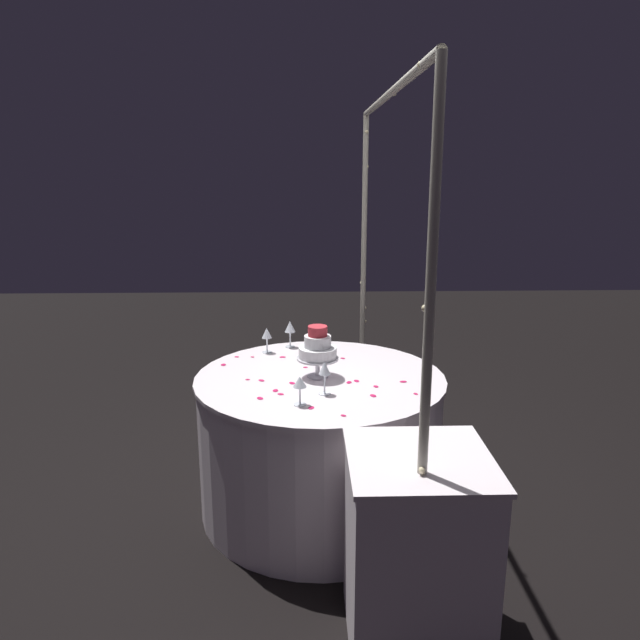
# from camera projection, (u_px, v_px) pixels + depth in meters

# --- Properties ---
(ground_plane) EXTENTS (12.00, 12.00, 0.00)m
(ground_plane) POSITION_uv_depth(u_px,v_px,m) (320.00, 506.00, 3.37)
(ground_plane) COLOR black
(decorative_arch) EXTENTS (2.24, 0.06, 2.21)m
(decorative_arch) POSITION_uv_depth(u_px,v_px,m) (386.00, 248.00, 3.02)
(decorative_arch) COLOR #B7B29E
(decorative_arch) RESTS_ON ground
(main_table) EXTENTS (1.33, 1.33, 0.77)m
(main_table) POSITION_uv_depth(u_px,v_px,m) (320.00, 443.00, 3.27)
(main_table) COLOR white
(main_table) RESTS_ON ground
(side_table) EXTENTS (0.55, 0.55, 0.80)m
(side_table) POSITION_uv_depth(u_px,v_px,m) (416.00, 549.00, 2.34)
(side_table) COLOR white
(side_table) RESTS_ON ground
(tiered_cake) EXTENTS (0.22, 0.22, 0.28)m
(tiered_cake) POSITION_uv_depth(u_px,v_px,m) (318.00, 348.00, 3.12)
(tiered_cake) COLOR silver
(tiered_cake) RESTS_ON main_table
(wine_glass_0) EXTENTS (0.06, 0.06, 0.15)m
(wine_glass_0) POSITION_uv_depth(u_px,v_px,m) (267.00, 334.00, 3.55)
(wine_glass_0) COLOR silver
(wine_glass_0) RESTS_ON main_table
(wine_glass_1) EXTENTS (0.06, 0.06, 0.17)m
(wine_glass_1) POSITION_uv_depth(u_px,v_px,m) (325.00, 370.00, 2.89)
(wine_glass_1) COLOR silver
(wine_glass_1) RESTS_ON main_table
(wine_glass_2) EXTENTS (0.07, 0.07, 0.17)m
(wine_glass_2) POSITION_uv_depth(u_px,v_px,m) (290.00, 328.00, 3.66)
(wine_glass_2) COLOR silver
(wine_glass_2) RESTS_ON main_table
(wine_glass_3) EXTENTS (0.06, 0.06, 0.14)m
(wine_glass_3) POSITION_uv_depth(u_px,v_px,m) (300.00, 383.00, 2.76)
(wine_glass_3) COLOR silver
(wine_glass_3) RESTS_ON main_table
(rose_petal_0) EXTENTS (0.02, 0.02, 0.00)m
(rose_petal_0) POSITION_uv_depth(u_px,v_px,m) (248.00, 380.00, 3.12)
(rose_petal_0) COLOR #C61951
(rose_petal_0) RESTS_ON main_table
(rose_petal_1) EXTENTS (0.04, 0.03, 0.00)m
(rose_petal_1) POSITION_uv_depth(u_px,v_px,m) (223.00, 365.00, 3.35)
(rose_petal_1) COLOR #C61951
(rose_petal_1) RESTS_ON main_table
(rose_petal_2) EXTENTS (0.03, 0.04, 0.00)m
(rose_petal_2) POSITION_uv_depth(u_px,v_px,m) (283.00, 357.00, 3.49)
(rose_petal_2) COLOR #C61951
(rose_petal_2) RESTS_ON main_table
(rose_petal_3) EXTENTS (0.03, 0.03, 0.00)m
(rose_petal_3) POSITION_uv_depth(u_px,v_px,m) (343.00, 415.00, 2.67)
(rose_petal_3) COLOR #C61951
(rose_petal_3) RESTS_ON main_table
(rose_petal_4) EXTENTS (0.02, 0.03, 0.00)m
(rose_petal_4) POSITION_uv_depth(u_px,v_px,m) (252.00, 357.00, 3.49)
(rose_petal_4) COLOR #C61951
(rose_petal_4) RESTS_ON main_table
(rose_petal_5) EXTENTS (0.05, 0.04, 0.00)m
(rose_petal_5) POSITION_uv_depth(u_px,v_px,m) (292.00, 383.00, 3.07)
(rose_petal_5) COLOR #C61951
(rose_petal_5) RESTS_ON main_table
(rose_petal_6) EXTENTS (0.03, 0.04, 0.00)m
(rose_petal_6) POSITION_uv_depth(u_px,v_px,m) (281.00, 394.00, 2.92)
(rose_petal_6) COLOR #C61951
(rose_petal_6) RESTS_ON main_table
(rose_petal_7) EXTENTS (0.03, 0.04, 0.00)m
(rose_petal_7) POSITION_uv_depth(u_px,v_px,m) (343.00, 358.00, 3.47)
(rose_petal_7) COLOR #C61951
(rose_petal_7) RESTS_ON main_table
(rose_petal_8) EXTENTS (0.03, 0.03, 0.00)m
(rose_petal_8) POSITION_uv_depth(u_px,v_px,m) (237.00, 357.00, 3.49)
(rose_petal_8) COLOR #C61951
(rose_petal_8) RESTS_ON main_table
(rose_petal_9) EXTENTS (0.04, 0.03, 0.00)m
(rose_petal_9) POSITION_uv_depth(u_px,v_px,m) (275.00, 390.00, 2.97)
(rose_petal_9) COLOR #C61951
(rose_petal_9) RESTS_ON main_table
(rose_petal_10) EXTENTS (0.02, 0.03, 0.00)m
(rose_petal_10) POSITION_uv_depth(u_px,v_px,m) (428.00, 389.00, 2.99)
(rose_petal_10) COLOR #C61951
(rose_petal_10) RESTS_ON main_table
(rose_petal_11) EXTENTS (0.04, 0.04, 0.00)m
(rose_petal_11) POSITION_uv_depth(u_px,v_px,m) (261.00, 380.00, 3.11)
(rose_petal_11) COLOR #C61951
(rose_petal_11) RESTS_ON main_table
(rose_petal_12) EXTENTS (0.05, 0.04, 0.00)m
(rose_petal_12) POSITION_uv_depth(u_px,v_px,m) (373.00, 396.00, 2.90)
(rose_petal_12) COLOR #C61951
(rose_petal_12) RESTS_ON main_table
(rose_petal_13) EXTENTS (0.04, 0.03, 0.00)m
(rose_petal_13) POSITION_uv_depth(u_px,v_px,m) (376.00, 386.00, 3.02)
(rose_petal_13) COLOR #C61951
(rose_petal_13) RESTS_ON main_table
(rose_petal_14) EXTENTS (0.03, 0.03, 0.00)m
(rose_petal_14) POSITION_uv_depth(u_px,v_px,m) (416.00, 394.00, 2.92)
(rose_petal_14) COLOR #C61951
(rose_petal_14) RESTS_ON main_table
(rose_petal_15) EXTENTS (0.04, 0.04, 0.00)m
(rose_petal_15) POSITION_uv_depth(u_px,v_px,m) (349.00, 382.00, 3.08)
(rose_petal_15) COLOR #C61951
(rose_petal_15) RESTS_ON main_table
(rose_petal_16) EXTENTS (0.03, 0.04, 0.00)m
(rose_petal_16) POSITION_uv_depth(u_px,v_px,m) (403.00, 382.00, 3.09)
(rose_petal_16) COLOR #C61951
(rose_petal_16) RESTS_ON main_table
(rose_petal_17) EXTENTS (0.04, 0.03, 0.00)m
(rose_petal_17) POSITION_uv_depth(u_px,v_px,m) (318.00, 363.00, 3.38)
(rose_petal_17) COLOR #C61951
(rose_petal_17) RESTS_ON main_table
(rose_petal_18) EXTENTS (0.05, 0.04, 0.00)m
(rose_petal_18) POSITION_uv_depth(u_px,v_px,m) (260.00, 398.00, 2.87)
(rose_petal_18) COLOR #C61951
(rose_petal_18) RESTS_ON main_table
(rose_petal_19) EXTENTS (0.02, 0.03, 0.00)m
(rose_petal_19) POSITION_uv_depth(u_px,v_px,m) (305.00, 367.00, 3.31)
(rose_petal_19) COLOR #C61951
(rose_petal_19) RESTS_ON main_table
(rose_petal_20) EXTENTS (0.04, 0.04, 0.00)m
(rose_petal_20) POSITION_uv_depth(u_px,v_px,m) (311.00, 408.00, 2.75)
(rose_petal_20) COLOR #C61951
(rose_petal_20) RESTS_ON main_table
(rose_petal_21) EXTENTS (0.04, 0.04, 0.00)m
(rose_petal_21) POSITION_uv_depth(u_px,v_px,m) (357.00, 381.00, 3.10)
(rose_petal_21) COLOR #C61951
(rose_petal_21) RESTS_ON main_table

